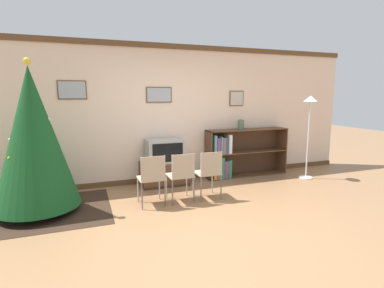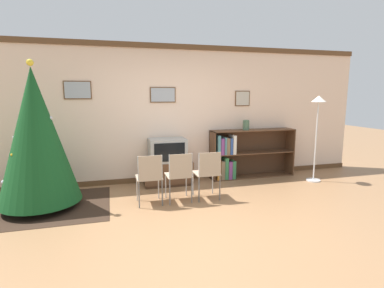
% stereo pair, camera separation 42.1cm
% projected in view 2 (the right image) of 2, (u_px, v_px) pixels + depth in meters
% --- Properties ---
extents(ground_plane, '(24.00, 24.00, 0.00)m').
position_uv_depth(ground_plane, '(197.00, 224.00, 4.06)').
color(ground_plane, '#936B47').
extents(wall_back, '(8.59, 0.11, 2.70)m').
position_uv_depth(wall_back, '(166.00, 114.00, 5.95)').
color(wall_back, beige).
rests_on(wall_back, ground_plane).
extents(area_rug, '(2.02, 1.61, 0.01)m').
position_uv_depth(area_rug, '(42.00, 207.00, 4.65)').
color(area_rug, '#332319').
rests_on(area_rug, ground_plane).
extents(christmas_tree, '(1.19, 1.19, 2.23)m').
position_uv_depth(christmas_tree, '(36.00, 136.00, 4.47)').
color(christmas_tree, maroon).
rests_on(christmas_tree, area_rug).
extents(tv_console, '(0.93, 0.48, 0.46)m').
position_uv_depth(tv_console, '(168.00, 173.00, 5.83)').
color(tv_console, '#412A1A').
rests_on(tv_console, ground_plane).
extents(television, '(0.70, 0.47, 0.44)m').
position_uv_depth(television, '(167.00, 150.00, 5.76)').
color(television, '#9E9E99').
rests_on(television, tv_console).
extents(folding_chair_left, '(0.40, 0.40, 0.82)m').
position_uv_depth(folding_chair_left, '(150.00, 176.00, 4.69)').
color(folding_chair_left, tan).
rests_on(folding_chair_left, ground_plane).
extents(folding_chair_center, '(0.40, 0.40, 0.82)m').
position_uv_depth(folding_chair_center, '(180.00, 174.00, 4.81)').
color(folding_chair_center, tan).
rests_on(folding_chair_center, ground_plane).
extents(folding_chair_right, '(0.40, 0.40, 0.82)m').
position_uv_depth(folding_chair_right, '(208.00, 172.00, 4.94)').
color(folding_chair_right, tan).
rests_on(folding_chair_right, ground_plane).
extents(bookshelf, '(1.82, 0.36, 1.01)m').
position_uv_depth(bookshelf, '(238.00, 155.00, 6.26)').
color(bookshelf, brown).
rests_on(bookshelf, ground_plane).
extents(vase, '(0.13, 0.13, 0.21)m').
position_uv_depth(vase, '(246.00, 125.00, 6.18)').
color(vase, '#47664C').
rests_on(vase, bookshelf).
extents(standing_lamp, '(0.28, 0.28, 1.71)m').
position_uv_depth(standing_lamp, '(318.00, 116.00, 5.88)').
color(standing_lamp, silver).
rests_on(standing_lamp, ground_plane).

